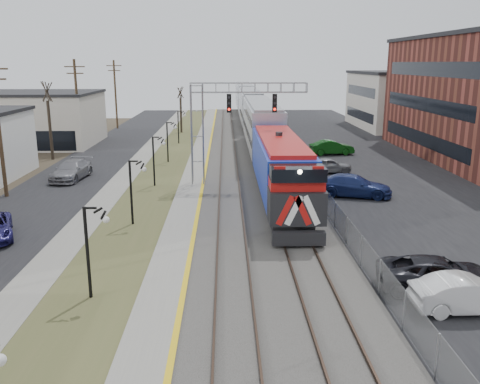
{
  "coord_description": "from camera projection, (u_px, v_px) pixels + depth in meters",
  "views": [
    {
      "loc": [
        1.7,
        -11.74,
        9.61
      ],
      "look_at": [
        2.5,
        15.72,
        2.6
      ],
      "focal_mm": 38.0,
      "sensor_mm": 36.0,
      "label": 1
    }
  ],
  "objects": [
    {
      "name": "car_lot_b",
      "position": [
        467.0,
        295.0,
        19.99
      ],
      "size": [
        4.4,
        1.58,
        1.44
      ],
      "primitive_type": "imported",
      "rotation": [
        0.0,
        0.0,
        1.58
      ],
      "color": "white",
      "rests_on": "ground"
    },
    {
      "name": "car_lot_e",
      "position": [
        328.0,
        166.0,
        45.3
      ],
      "size": [
        4.29,
        2.23,
        1.39
      ],
      "primitive_type": "imported",
      "rotation": [
        0.0,
        0.0,
        1.72
      ],
      "color": "slate",
      "rests_on": "ground"
    },
    {
      "name": "train",
      "position": [
        253.0,
        113.0,
        69.02
      ],
      "size": [
        3.0,
        85.85,
        5.33
      ],
      "color": "#1530AF",
      "rests_on": "ground"
    },
    {
      "name": "track_near",
      "position": [
        229.0,
        165.0,
        47.59
      ],
      "size": [
        1.58,
        120.0,
        0.15
      ],
      "color": "#2D2119",
      "rests_on": "ballast_bed"
    },
    {
      "name": "car_lot_c",
      "position": [
        439.0,
        276.0,
        21.8
      ],
      "size": [
        5.54,
        3.17,
        1.46
      ],
      "primitive_type": "imported",
      "rotation": [
        0.0,
        0.0,
        1.42
      ],
      "color": "black",
      "rests_on": "ground"
    },
    {
      "name": "signal_gantry",
      "position": [
        219.0,
        116.0,
        39.47
      ],
      "size": [
        9.0,
        1.07,
        8.15
      ],
      "color": "gray",
      "rests_on": "ground"
    },
    {
      "name": "fence",
      "position": [
        295.0,
        159.0,
        47.63
      ],
      "size": [
        0.04,
        120.0,
        1.6
      ],
      "primitive_type": "cube",
      "color": "gray",
      "rests_on": "ground"
    },
    {
      "name": "bare_trees",
      "position": [
        81.0,
        134.0,
        50.37
      ],
      "size": [
        12.3,
        42.3,
        5.95
      ],
      "color": "#382D23",
      "rests_on": "ground"
    },
    {
      "name": "grass_median",
      "position": [
        165.0,
        168.0,
        47.48
      ],
      "size": [
        4.0,
        120.0,
        0.06
      ],
      "primitive_type": "cube",
      "color": "#4B502A",
      "rests_on": "ground"
    },
    {
      "name": "car_lot_d",
      "position": [
        354.0,
        186.0,
        37.36
      ],
      "size": [
        5.89,
        3.65,
        1.59
      ],
      "primitive_type": "imported",
      "rotation": [
        0.0,
        0.0,
        1.29
      ],
      "color": "navy",
      "rests_on": "ground"
    },
    {
      "name": "ballast_bed",
      "position": [
        250.0,
        167.0,
        47.69
      ],
      "size": [
        8.0,
        120.0,
        0.2
      ],
      "primitive_type": "cube",
      "color": "#595651",
      "rests_on": "ground"
    },
    {
      "name": "parking_lot",
      "position": [
        376.0,
        167.0,
        48.05
      ],
      "size": [
        16.0,
        120.0,
        0.04
      ],
      "primitive_type": "cube",
      "color": "black",
      "rests_on": "ground"
    },
    {
      "name": "track_far",
      "position": [
        266.0,
        165.0,
        47.69
      ],
      "size": [
        1.58,
        120.0,
        0.15
      ],
      "color": "#2D2119",
      "rests_on": "ballast_bed"
    },
    {
      "name": "platform_edge",
      "position": [
        206.0,
        166.0,
        47.54
      ],
      "size": [
        0.24,
        120.0,
        0.01
      ],
      "primitive_type": "cube",
      "color": "gold",
      "rests_on": "platform"
    },
    {
      "name": "car_lot_f",
      "position": [
        332.0,
        148.0,
        54.35
      ],
      "size": [
        4.82,
        2.14,
        1.54
      ],
      "primitive_type": "imported",
      "rotation": [
        0.0,
        0.0,
        1.68
      ],
      "color": "#0E4710",
      "rests_on": "ground"
    },
    {
      "name": "sidewalk",
      "position": [
        133.0,
        168.0,
        47.39
      ],
      "size": [
        2.0,
        120.0,
        0.08
      ],
      "primitive_type": "cube",
      "color": "gray",
      "rests_on": "ground"
    },
    {
      "name": "lampposts",
      "position": [
        132.0,
        192.0,
        30.8
      ],
      "size": [
        0.14,
        62.14,
        4.0
      ],
      "color": "black",
      "rests_on": "ground"
    },
    {
      "name": "car_street_b",
      "position": [
        71.0,
        171.0,
        42.75
      ],
      "size": [
        2.78,
        5.63,
        1.58
      ],
      "primitive_type": "imported",
      "rotation": [
        0.0,
        0.0,
        -0.11
      ],
      "color": "gray",
      "rests_on": "ground"
    },
    {
      "name": "platform",
      "position": [
        197.0,
        167.0,
        47.54
      ],
      "size": [
        2.0,
        120.0,
        0.24
      ],
      "primitive_type": "cube",
      "color": "gray",
      "rests_on": "ground"
    },
    {
      "name": "street_west",
      "position": [
        84.0,
        169.0,
        47.27
      ],
      "size": [
        7.0,
        120.0,
        0.04
      ],
      "primitive_type": "cube",
      "color": "black",
      "rests_on": "ground"
    }
  ]
}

